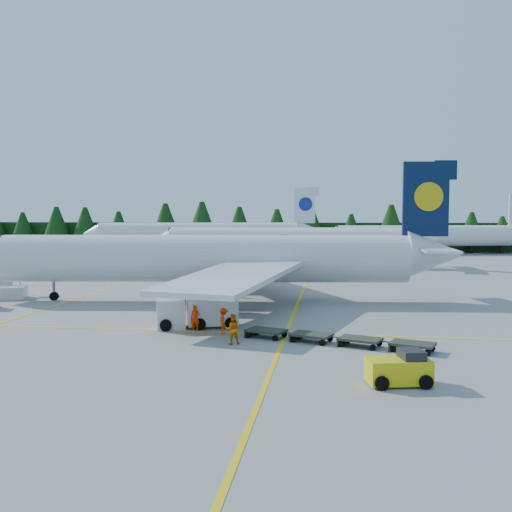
# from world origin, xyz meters

# --- Properties ---
(ground) EXTENTS (320.00, 320.00, 0.00)m
(ground) POSITION_xyz_m (0.00, 0.00, 0.00)
(ground) COLOR gray
(ground) RESTS_ON ground
(taxi_stripe_a) EXTENTS (0.25, 120.00, 0.01)m
(taxi_stripe_a) POSITION_xyz_m (-14.00, 20.00, 0.01)
(taxi_stripe_a) COLOR yellow
(taxi_stripe_a) RESTS_ON ground
(taxi_stripe_b) EXTENTS (0.25, 120.00, 0.01)m
(taxi_stripe_b) POSITION_xyz_m (6.00, 20.00, 0.01)
(taxi_stripe_b) COLOR yellow
(taxi_stripe_b) RESTS_ON ground
(taxi_stripe_cross) EXTENTS (80.00, 0.25, 0.01)m
(taxi_stripe_cross) POSITION_xyz_m (0.00, -6.00, 0.01)
(taxi_stripe_cross) COLOR yellow
(taxi_stripe_cross) RESTS_ON ground
(treeline_hedge) EXTENTS (220.00, 4.00, 6.00)m
(treeline_hedge) POSITION_xyz_m (0.00, 82.00, 3.00)
(treeline_hedge) COLOR black
(treeline_hedge) RESTS_ON ground
(airliner_navy) EXTENTS (41.66, 34.12, 12.13)m
(airliner_navy) POSITION_xyz_m (-2.90, 7.07, 3.65)
(airliner_navy) COLOR silver
(airliner_navy) RESTS_ON ground
(airliner_red) EXTENTS (41.29, 33.98, 12.01)m
(airliner_red) POSITION_xyz_m (1.28, 42.87, 3.61)
(airliner_red) COLOR silver
(airliner_red) RESTS_ON ground
(airliner_far_left) EXTENTS (44.10, 10.95, 12.89)m
(airliner_far_left) POSITION_xyz_m (-17.87, 64.97, 4.04)
(airliner_far_left) COLOR silver
(airliner_far_left) RESTS_ON ground
(airliner_far_right) EXTENTS (39.98, 11.12, 11.74)m
(airliner_far_right) POSITION_xyz_m (25.51, 71.78, 3.68)
(airliner_far_right) COLOR silver
(airliner_far_right) RESTS_ON ground
(airstairs) EXTENTS (4.59, 6.23, 3.71)m
(airstairs) POSITION_xyz_m (-20.82, 6.27, 0.81)
(airstairs) COLOR silver
(airstairs) RESTS_ON ground
(service_truck) EXTENTS (5.69, 3.54, 2.58)m
(service_truck) POSITION_xyz_m (-0.06, -4.57, 1.28)
(service_truck) COLOR white
(service_truck) RESTS_ON ground
(baggage_tug) EXTENTS (2.98, 2.01, 1.46)m
(baggage_tug) POSITION_xyz_m (11.90, -16.15, 0.72)
(baggage_tug) COLOR #DBC60C
(baggage_tug) RESTS_ON ground
(dolly_train) EXTENTS (11.14, 4.75, 0.14)m
(dolly_train) POSITION_xyz_m (9.11, -8.50, 0.44)
(dolly_train) COLOR #2F3325
(dolly_train) RESTS_ON ground
(crew_a) EXTENTS (0.65, 0.45, 1.69)m
(crew_a) POSITION_xyz_m (0.09, -5.89, 0.84)
(crew_a) COLOR #F83505
(crew_a) RESTS_ON ground
(crew_b) EXTENTS (1.01, 0.88, 1.78)m
(crew_b) POSITION_xyz_m (3.16, -9.27, 0.89)
(crew_b) COLOR #E55F04
(crew_b) RESTS_ON ground
(crew_c) EXTENTS (0.63, 0.79, 1.68)m
(crew_c) POSITION_xyz_m (2.12, -6.63, 0.84)
(crew_c) COLOR #F14205
(crew_c) RESTS_ON ground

